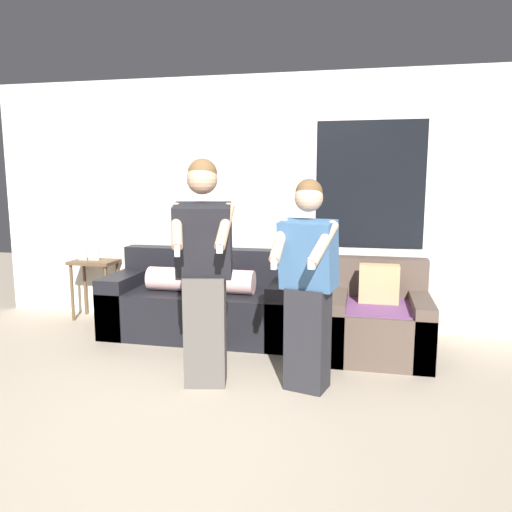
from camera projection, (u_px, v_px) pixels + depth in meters
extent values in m
plane|color=tan|center=(146.00, 476.00, 2.75)|extent=(14.00, 14.00, 0.00)
cube|color=silver|center=(259.00, 203.00, 5.44)|extent=(6.23, 0.06, 2.70)
cube|color=black|center=(370.00, 185.00, 5.13)|extent=(1.10, 0.01, 1.30)
cube|color=black|center=(205.00, 312.00, 5.19)|extent=(2.01, 0.91, 0.48)
cube|color=black|center=(214.00, 266.00, 5.46)|extent=(2.01, 0.22, 0.38)
cube|color=black|center=(128.00, 301.00, 5.36)|extent=(0.28, 0.91, 0.62)
cube|color=black|center=(287.00, 310.00, 5.00)|extent=(0.28, 0.91, 0.62)
cylinder|color=beige|center=(201.00, 280.00, 5.03)|extent=(1.10, 0.24, 0.24)
cube|color=brown|center=(377.00, 330.00, 4.60)|extent=(0.93, 0.92, 0.46)
cube|color=brown|center=(378.00, 277.00, 4.88)|extent=(0.93, 0.20, 0.39)
cube|color=brown|center=(337.00, 322.00, 4.67)|extent=(0.18, 0.92, 0.56)
cube|color=brown|center=(420.00, 327.00, 4.52)|extent=(0.18, 0.92, 0.56)
cube|color=#704275|center=(378.00, 306.00, 4.52)|extent=(0.79, 0.74, 0.01)
cube|color=tan|center=(379.00, 284.00, 4.60)|extent=(0.36, 0.14, 0.36)
cube|color=brown|center=(94.00, 262.00, 5.71)|extent=(0.51, 0.35, 0.04)
cylinder|color=brown|center=(72.00, 293.00, 5.68)|extent=(0.04, 0.04, 0.65)
cylinder|color=brown|center=(107.00, 295.00, 5.59)|extent=(0.04, 0.04, 0.65)
cylinder|color=brown|center=(85.00, 288.00, 5.94)|extent=(0.04, 0.04, 0.65)
cylinder|color=brown|center=(118.00, 289.00, 5.85)|extent=(0.04, 0.04, 0.65)
cube|color=beige|center=(83.00, 254.00, 5.71)|extent=(0.10, 0.02, 0.17)
cube|color=beige|center=(94.00, 255.00, 5.70)|extent=(0.13, 0.02, 0.15)
cube|color=#56514C|center=(205.00, 330.00, 3.92)|extent=(0.36, 0.30, 0.87)
cube|color=black|center=(203.00, 241.00, 3.77)|extent=(0.48, 0.41, 0.59)
sphere|color=tan|center=(202.00, 179.00, 3.68)|extent=(0.23, 0.23, 0.23)
sphere|color=brown|center=(202.00, 173.00, 3.69)|extent=(0.22, 0.22, 0.22)
cylinder|color=tan|center=(177.00, 226.00, 3.61)|extent=(0.20, 0.36, 0.33)
cube|color=white|center=(177.00, 247.00, 3.48)|extent=(0.04, 0.04, 0.13)
cylinder|color=tan|center=(225.00, 226.00, 3.61)|extent=(0.09, 0.36, 0.33)
cube|color=white|center=(220.00, 247.00, 3.48)|extent=(0.05, 0.04, 0.08)
cube|color=#28282D|center=(308.00, 338.00, 3.84)|extent=(0.35, 0.31, 0.80)
cube|color=#3D6693|center=(308.00, 255.00, 3.72)|extent=(0.46, 0.37, 0.53)
sphere|color=#DBAD8E|center=(309.00, 198.00, 3.65)|extent=(0.21, 0.21, 0.21)
sphere|color=brown|center=(309.00, 193.00, 3.65)|extent=(0.20, 0.20, 0.20)
cylinder|color=#DBAD8E|center=(280.00, 241.00, 3.65)|extent=(0.11, 0.36, 0.31)
cube|color=white|center=(274.00, 260.00, 3.52)|extent=(0.04, 0.04, 0.13)
cylinder|color=#DBAD8E|center=(323.00, 243.00, 3.50)|extent=(0.22, 0.36, 0.31)
cube|color=white|center=(312.00, 263.00, 3.40)|extent=(0.05, 0.05, 0.08)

